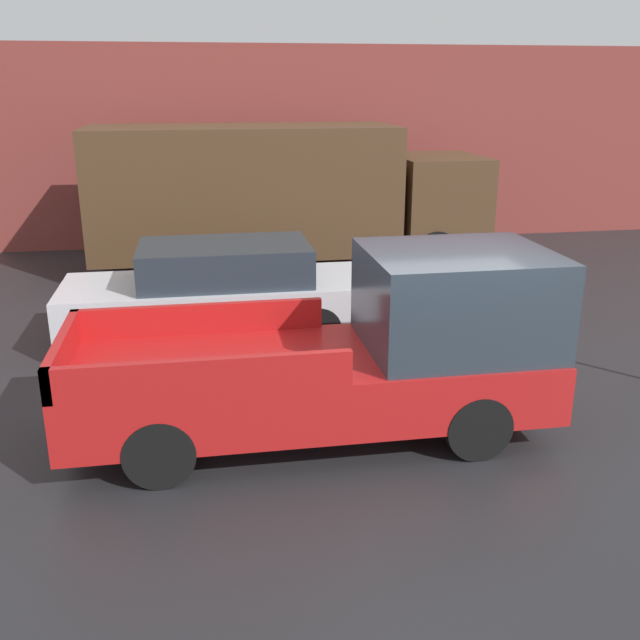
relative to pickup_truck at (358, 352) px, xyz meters
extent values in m
plane|color=#232326|center=(0.89, -0.31, -0.99)|extent=(60.00, 60.00, 0.00)
cube|color=brown|center=(0.89, 10.80, 1.45)|extent=(28.00, 0.15, 4.89)
cube|color=red|center=(-0.56, 0.00, -0.32)|extent=(5.54, 1.96, 0.68)
cube|color=#28333D|center=(1.16, 0.00, 0.60)|extent=(2.11, 1.84, 1.14)
cube|color=red|center=(-1.81, 0.93, 0.21)|extent=(3.05, 0.10, 0.37)
cube|color=red|center=(-1.81, -0.93, 0.21)|extent=(3.05, 0.10, 0.37)
cube|color=red|center=(-3.28, 0.00, 0.21)|extent=(0.10, 1.96, 0.37)
cylinder|color=black|center=(1.16, 0.86, -0.62)|extent=(0.75, 0.26, 0.75)
cylinder|color=black|center=(1.16, -0.86, -0.62)|extent=(0.75, 0.26, 0.75)
cylinder|color=black|center=(-2.28, 0.86, -0.62)|extent=(0.75, 0.26, 0.75)
cylinder|color=black|center=(-2.28, -0.86, -0.62)|extent=(0.75, 0.26, 0.75)
cube|color=silver|center=(-1.53, 3.54, -0.36)|extent=(4.86, 1.85, 0.67)
cube|color=#28333D|center=(-1.38, 3.54, 0.28)|extent=(2.67, 1.62, 0.60)
cylinder|color=black|center=(-0.02, 4.36, -0.64)|extent=(0.72, 0.22, 0.72)
cylinder|color=black|center=(-0.02, 2.72, -0.64)|extent=(0.72, 0.22, 0.72)
cylinder|color=black|center=(-3.03, 4.36, -0.64)|extent=(0.72, 0.22, 0.72)
cylinder|color=black|center=(-3.03, 2.72, -0.64)|extent=(0.72, 0.22, 0.72)
cube|color=#4C331E|center=(3.58, 7.94, 0.46)|extent=(1.87, 2.42, 1.97)
cube|color=#4C331E|center=(-0.76, 7.94, 0.80)|extent=(6.46, 2.55, 2.66)
cylinder|color=black|center=(3.24, 9.08, -0.50)|extent=(0.98, 0.30, 0.98)
cylinder|color=black|center=(3.24, 6.80, -0.50)|extent=(0.98, 0.30, 0.98)
cylinder|color=black|center=(-2.08, 9.08, -0.50)|extent=(0.98, 0.30, 0.98)
cylinder|color=black|center=(-2.08, 6.80, -0.50)|extent=(0.98, 0.30, 0.98)
cube|color=#194CB2|center=(-3.18, 10.47, -0.46)|extent=(0.45, 0.40, 1.08)
camera|label=1|loc=(-1.75, -7.56, 2.98)|focal=40.00mm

